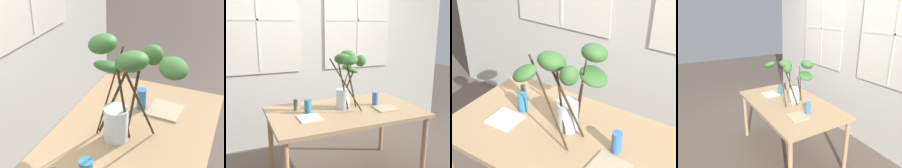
% 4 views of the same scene
% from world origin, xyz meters
% --- Properties ---
extents(ground, '(14.00, 14.00, 0.00)m').
position_xyz_m(ground, '(0.00, 0.00, 0.00)').
color(ground, brown).
extents(back_wall_with_windows, '(4.34, 0.14, 3.02)m').
position_xyz_m(back_wall_with_windows, '(-0.00, 1.14, 1.51)').
color(back_wall_with_windows, beige).
rests_on(back_wall_with_windows, ground).
extents(dining_table, '(1.53, 0.92, 0.77)m').
position_xyz_m(dining_table, '(0.00, 0.00, 0.69)').
color(dining_table, tan).
rests_on(dining_table, ground).
extents(vase_with_branches, '(0.46, 0.66, 0.62)m').
position_xyz_m(vase_with_branches, '(0.04, 0.05, 1.13)').
color(vase_with_branches, silver).
rests_on(vase_with_branches, dining_table).
extents(drinking_glass_blue_left, '(0.07, 0.07, 0.14)m').
position_xyz_m(drinking_glass_blue_left, '(-0.37, 0.07, 0.83)').
color(drinking_glass_blue_left, teal).
rests_on(drinking_glass_blue_left, dining_table).
extents(drinking_glass_blue_right, '(0.06, 0.06, 0.14)m').
position_xyz_m(drinking_glass_blue_right, '(0.38, 0.04, 0.84)').
color(drinking_glass_blue_right, '#386BAD').
rests_on(drinking_glass_blue_right, dining_table).
extents(plate_square_left, '(0.21, 0.21, 0.01)m').
position_xyz_m(plate_square_left, '(-0.41, -0.09, 0.77)').
color(plate_square_left, white).
rests_on(plate_square_left, dining_table).
extents(plate_square_right, '(0.23, 0.23, 0.01)m').
position_xyz_m(plate_square_right, '(0.41, -0.12, 0.77)').
color(plate_square_right, tan).
rests_on(plate_square_right, dining_table).
extents(pillar_candle, '(0.04, 0.04, 0.12)m').
position_xyz_m(pillar_candle, '(-0.46, 0.19, 0.82)').
color(pillar_candle, '#514C47').
rests_on(pillar_candle, dining_table).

